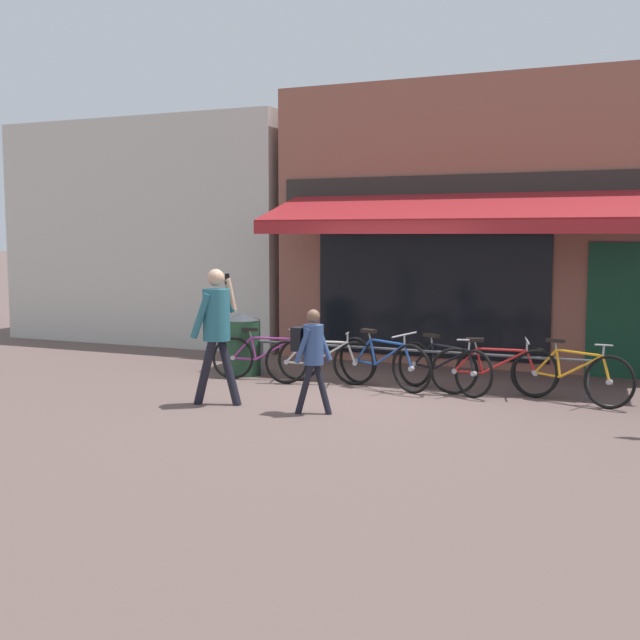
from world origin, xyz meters
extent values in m
plane|color=brown|center=(0.00, 0.00, 0.00)|extent=(160.00, 160.00, 0.00)
cube|color=#8E5647|center=(1.00, 4.70, 2.40)|extent=(7.28, 3.00, 4.80)
cube|color=black|center=(0.20, 3.18, 1.25)|extent=(4.00, 0.04, 2.20)
cube|color=#143D28|center=(3.18, 3.18, 1.05)|extent=(0.90, 0.04, 2.10)
cube|color=#282623|center=(1.00, 3.18, 2.98)|extent=(6.92, 0.06, 0.44)
cube|color=maroon|center=(1.00, 2.39, 2.65)|extent=(6.55, 1.64, 0.50)
cube|color=maroon|center=(1.00, 1.57, 2.33)|extent=(6.55, 0.03, 0.20)
cube|color=beige|center=(-5.99, 5.20, 2.26)|extent=(6.30, 4.00, 4.52)
cylinder|color=#47494F|center=(0.52, 1.12, 0.55)|extent=(4.97, 0.04, 0.04)
cylinder|color=#47494F|center=(-1.91, 1.12, 0.28)|extent=(0.04, 0.04, 0.55)
cylinder|color=#47494F|center=(2.95, 1.12, 0.28)|extent=(0.04, 0.04, 0.55)
torus|color=black|center=(-1.22, 1.02, 0.32)|extent=(0.67, 0.31, 0.65)
cylinder|color=#9E9EA3|center=(-1.22, 1.02, 0.32)|extent=(0.09, 0.09, 0.08)
torus|color=black|center=(-2.22, 0.75, 0.32)|extent=(0.67, 0.31, 0.65)
cylinder|color=#9E9EA3|center=(-2.22, 0.75, 0.32)|extent=(0.09, 0.09, 0.08)
cylinder|color=#892D7A|center=(-1.61, 0.94, 0.47)|extent=(0.55, 0.23, 0.35)
cylinder|color=#892D7A|center=(-1.65, 0.95, 0.63)|extent=(0.62, 0.20, 0.05)
cylinder|color=#892D7A|center=(-1.92, 0.85, 0.47)|extent=(0.13, 0.07, 0.34)
cylinder|color=#892D7A|center=(-2.05, 0.79, 0.32)|extent=(0.36, 0.13, 0.05)
cylinder|color=#892D7A|center=(-2.09, 0.81, 0.48)|extent=(0.30, 0.16, 0.34)
cylinder|color=#892D7A|center=(-1.29, 1.03, 0.48)|extent=(0.16, 0.05, 0.32)
cylinder|color=#9E9EA3|center=(-1.98, 0.87, 0.69)|extent=(0.06, 0.03, 0.11)
cube|color=black|center=(-1.99, 0.88, 0.76)|extent=(0.26, 0.17, 0.06)
cylinder|color=#9E9EA3|center=(-1.35, 1.05, 0.70)|extent=(0.04, 0.05, 0.14)
cylinder|color=#9E9EA3|center=(-1.35, 1.06, 0.76)|extent=(0.16, 0.51, 0.10)
torus|color=black|center=(-0.31, 1.02, 0.32)|extent=(0.65, 0.29, 0.65)
cylinder|color=#9E9EA3|center=(-0.31, 1.02, 0.32)|extent=(0.09, 0.08, 0.07)
torus|color=black|center=(-1.29, 0.70, 0.32)|extent=(0.65, 0.29, 0.65)
cylinder|color=#9E9EA3|center=(-1.29, 0.70, 0.32)|extent=(0.09, 0.08, 0.07)
cylinder|color=#BCB7B2|center=(-0.69, 0.91, 0.47)|extent=(0.55, 0.23, 0.35)
cylinder|color=#BCB7B2|center=(-0.73, 0.91, 0.63)|extent=(0.61, 0.22, 0.05)
cylinder|color=#BCB7B2|center=(-0.99, 0.81, 0.47)|extent=(0.12, 0.04, 0.34)
cylinder|color=#BCB7B2|center=(-1.12, 0.76, 0.32)|extent=(0.35, 0.14, 0.05)
cylinder|color=#BCB7B2|center=(-1.16, 0.76, 0.48)|extent=(0.30, 0.15, 0.34)
cylinder|color=#BCB7B2|center=(-0.37, 1.01, 0.48)|extent=(0.15, 0.05, 0.31)
cylinder|color=#9E9EA3|center=(-1.04, 0.82, 0.69)|extent=(0.05, 0.03, 0.11)
cube|color=black|center=(-1.06, 0.82, 0.76)|extent=(0.26, 0.17, 0.06)
cylinder|color=#9E9EA3|center=(-0.43, 1.01, 0.70)|extent=(0.04, 0.04, 0.14)
cylinder|color=#9E9EA3|center=(-0.43, 1.02, 0.77)|extent=(0.18, 0.50, 0.07)
torus|color=black|center=(0.65, 0.71, 0.35)|extent=(0.68, 0.34, 0.71)
cylinder|color=#9E9EA3|center=(0.65, 0.71, 0.35)|extent=(0.09, 0.09, 0.07)
torus|color=black|center=(-0.32, 1.11, 0.35)|extent=(0.68, 0.34, 0.71)
cylinder|color=#9E9EA3|center=(-0.32, 1.11, 0.35)|extent=(0.09, 0.09, 0.07)
cylinder|color=#1E4793|center=(0.28, 0.85, 0.51)|extent=(0.54, 0.27, 0.38)
cylinder|color=#1E4793|center=(0.24, 0.86, 0.69)|extent=(0.61, 0.27, 0.05)
cylinder|color=#1E4793|center=(-0.02, 0.97, 0.52)|extent=(0.12, 0.05, 0.37)
cylinder|color=#1E4793|center=(-0.15, 1.04, 0.34)|extent=(0.35, 0.17, 0.05)
cylinder|color=#1E4793|center=(-0.19, 1.04, 0.52)|extent=(0.30, 0.17, 0.37)
cylinder|color=#1E4793|center=(0.59, 0.73, 0.52)|extent=(0.15, 0.07, 0.34)
cylinder|color=#9E9EA3|center=(-0.07, 0.98, 0.75)|extent=(0.06, 0.03, 0.11)
cube|color=black|center=(-0.09, 0.99, 0.82)|extent=(0.26, 0.19, 0.06)
cylinder|color=#9E9EA3|center=(0.53, 0.74, 0.75)|extent=(0.04, 0.04, 0.14)
cylinder|color=#9E9EA3|center=(0.53, 0.73, 0.82)|extent=(0.22, 0.49, 0.05)
torus|color=black|center=(1.51, 0.78, 0.33)|extent=(0.64, 0.40, 0.66)
cylinder|color=#9E9EA3|center=(1.51, 0.78, 0.33)|extent=(0.09, 0.09, 0.08)
torus|color=black|center=(0.53, 1.27, 0.33)|extent=(0.64, 0.40, 0.66)
cylinder|color=#9E9EA3|center=(0.53, 1.27, 0.33)|extent=(0.09, 0.09, 0.08)
cylinder|color=black|center=(1.14, 0.98, 0.48)|extent=(0.57, 0.27, 0.35)
cylinder|color=black|center=(1.12, 1.02, 0.64)|extent=(0.62, 0.33, 0.05)
cylinder|color=black|center=(0.84, 1.13, 0.48)|extent=(0.10, 0.12, 0.35)
cylinder|color=black|center=(0.70, 1.19, 0.32)|extent=(0.36, 0.20, 0.05)
cylinder|color=black|center=(0.67, 1.22, 0.49)|extent=(0.32, 0.15, 0.35)
cylinder|color=black|center=(1.46, 0.82, 0.48)|extent=(0.14, 0.13, 0.32)
cylinder|color=#9E9EA3|center=(0.80, 1.18, 0.70)|extent=(0.06, 0.06, 0.11)
cube|color=black|center=(0.79, 1.19, 0.77)|extent=(0.26, 0.20, 0.06)
cylinder|color=#9E9EA3|center=(1.42, 0.87, 0.71)|extent=(0.04, 0.05, 0.14)
cylinder|color=#9E9EA3|center=(1.42, 0.88, 0.78)|extent=(0.25, 0.48, 0.08)
torus|color=black|center=(2.27, 1.15, 0.33)|extent=(0.66, 0.23, 0.66)
cylinder|color=#9E9EA3|center=(2.27, 1.15, 0.33)|extent=(0.08, 0.08, 0.07)
torus|color=black|center=(1.22, 0.88, 0.33)|extent=(0.66, 0.23, 0.66)
cylinder|color=#9E9EA3|center=(1.22, 0.88, 0.33)|extent=(0.08, 0.08, 0.07)
cylinder|color=#B21E1E|center=(1.87, 1.04, 0.48)|extent=(0.60, 0.17, 0.36)
cylinder|color=#B21E1E|center=(1.83, 1.02, 0.65)|extent=(0.66, 0.20, 0.05)
cylinder|color=#B21E1E|center=(1.55, 0.96, 0.49)|extent=(0.12, 0.08, 0.35)
cylinder|color=#B21E1E|center=(1.40, 0.92, 0.32)|extent=(0.38, 0.13, 0.05)
cylinder|color=#B21E1E|center=(1.36, 0.91, 0.49)|extent=(0.33, 0.10, 0.35)
cylinder|color=#B21E1E|center=(2.22, 1.13, 0.49)|extent=(0.15, 0.08, 0.32)
cylinder|color=#9E9EA3|center=(1.50, 0.93, 0.71)|extent=(0.06, 0.04, 0.11)
cube|color=black|center=(1.48, 0.93, 0.78)|extent=(0.26, 0.16, 0.05)
cylinder|color=#9E9EA3|center=(2.16, 1.10, 0.71)|extent=(0.03, 0.04, 0.14)
cylinder|color=#9E9EA3|center=(2.16, 1.10, 0.78)|extent=(0.15, 0.51, 0.04)
torus|color=black|center=(3.25, 0.79, 0.34)|extent=(0.69, 0.36, 0.69)
cylinder|color=#9E9EA3|center=(3.25, 0.79, 0.34)|extent=(0.09, 0.09, 0.08)
torus|color=black|center=(2.27, 1.15, 0.34)|extent=(0.69, 0.36, 0.69)
cylinder|color=#9E9EA3|center=(2.27, 1.15, 0.34)|extent=(0.09, 0.09, 0.08)
cylinder|color=orange|center=(2.88, 0.94, 0.49)|extent=(0.57, 0.19, 0.37)
cylinder|color=orange|center=(2.85, 0.98, 0.67)|extent=(0.62, 0.26, 0.05)
cylinder|color=orange|center=(2.58, 1.05, 0.50)|extent=(0.11, 0.12, 0.36)
cylinder|color=orange|center=(2.44, 1.08, 0.33)|extent=(0.36, 0.16, 0.05)
cylinder|color=orange|center=(2.41, 1.12, 0.51)|extent=(0.32, 0.10, 0.36)
cylinder|color=orange|center=(3.20, 0.83, 0.50)|extent=(0.14, 0.12, 0.33)
cylinder|color=#9E9EA3|center=(2.54, 1.10, 0.73)|extent=(0.06, 0.06, 0.11)
cube|color=black|center=(2.53, 1.11, 0.80)|extent=(0.26, 0.18, 0.06)
cylinder|color=#9E9EA3|center=(3.16, 0.87, 0.73)|extent=(0.04, 0.05, 0.14)
cylinder|color=#9E9EA3|center=(3.16, 0.88, 0.80)|extent=(0.20, 0.50, 0.09)
cylinder|color=black|center=(-1.33, -0.91, 0.42)|extent=(0.36, 0.14, 0.88)
cylinder|color=black|center=(-1.59, -1.09, 0.42)|extent=(0.36, 0.14, 0.88)
cylinder|color=#286675|center=(-1.46, -1.00, 1.18)|extent=(0.38, 0.38, 0.67)
sphere|color=tan|center=(-1.46, -1.00, 1.66)|extent=(0.22, 0.22, 0.22)
cylinder|color=#286675|center=(-1.58, -1.19, 1.18)|extent=(0.30, 0.14, 0.60)
cylinder|color=#286675|center=(-1.39, -0.79, 1.34)|extent=(0.23, 0.18, 0.29)
cylinder|color=tan|center=(-1.36, -0.81, 1.43)|extent=(0.16, 0.19, 0.45)
cube|color=black|center=(-1.38, -0.85, 1.64)|extent=(0.03, 0.07, 0.14)
cylinder|color=black|center=(0.01, -0.94, 0.31)|extent=(0.26, 0.10, 0.64)
cylinder|color=black|center=(-0.18, -1.06, 0.31)|extent=(0.26, 0.10, 0.64)
cylinder|color=#334C7F|center=(-0.09, -1.00, 0.87)|extent=(0.27, 0.27, 0.49)
sphere|color=brown|center=(-0.09, -1.00, 1.22)|extent=(0.16, 0.16, 0.16)
cylinder|color=#334C7F|center=(-0.17, -1.14, 0.87)|extent=(0.22, 0.10, 0.44)
cylinder|color=#334C7F|center=(-0.01, -0.86, 0.87)|extent=(0.22, 0.10, 0.44)
cube|color=black|center=(-0.28, -0.99, 0.93)|extent=(0.15, 0.22, 0.30)
cylinder|color=#23472D|center=(-2.28, 1.14, 0.44)|extent=(0.58, 0.58, 0.87)
cone|color=#33353A|center=(-2.28, 1.14, 0.93)|extent=(0.60, 0.60, 0.12)
camera|label=1|loc=(3.87, -9.92, 2.21)|focal=45.00mm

